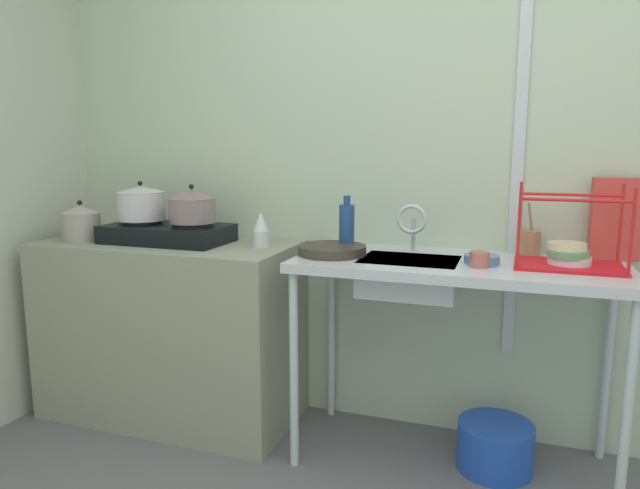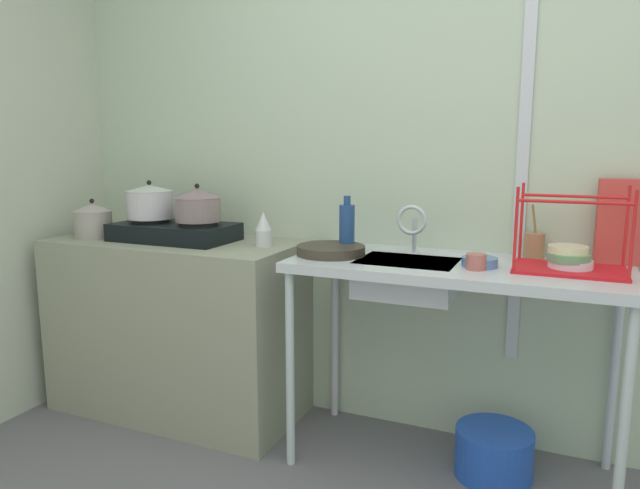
{
  "view_description": "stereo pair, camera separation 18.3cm",
  "coord_description": "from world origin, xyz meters",
  "px_view_note": "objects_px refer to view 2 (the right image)",
  "views": [
    {
      "loc": [
        0.25,
        -1.04,
        1.35
      ],
      "look_at": [
        -0.57,
        1.31,
        0.92
      ],
      "focal_mm": 32.25,
      "sensor_mm": 36.0,
      "label": 1
    },
    {
      "loc": [
        0.42,
        -0.98,
        1.35
      ],
      "look_at": [
        -0.57,
        1.31,
        0.92
      ],
      "focal_mm": 32.25,
      "sensor_mm": 36.0,
      "label": 2
    }
  ],
  "objects_px": {
    "pot_beside_stove": "(93,220)",
    "faucet": "(412,223)",
    "stove": "(175,231)",
    "small_bowl_on_drainboard": "(480,262)",
    "pot_on_left_burner": "(150,202)",
    "frying_pan": "(331,250)",
    "utensil_jar": "(534,245)",
    "pot_on_right_burner": "(198,205)",
    "dish_rack": "(569,259)",
    "cup_by_rack": "(476,262)",
    "cereal_box": "(623,222)",
    "bottle_by_sink": "(347,228)",
    "sink_basin": "(407,278)",
    "percolator": "(263,229)",
    "bucket_on_floor": "(494,453)"
  },
  "relations": [
    {
      "from": "stove",
      "to": "bottle_by_sink",
      "type": "relative_size",
      "value": 2.4
    },
    {
      "from": "faucet",
      "to": "utensil_jar",
      "type": "distance_m",
      "value": 0.51
    },
    {
      "from": "utensil_jar",
      "to": "bottle_by_sink",
      "type": "bearing_deg",
      "value": -166.85
    },
    {
      "from": "stove",
      "to": "pot_on_left_burner",
      "type": "relative_size",
      "value": 2.56
    },
    {
      "from": "stove",
      "to": "small_bowl_on_drainboard",
      "type": "height_order",
      "value": "stove"
    },
    {
      "from": "percolator",
      "to": "dish_rack",
      "type": "relative_size",
      "value": 0.41
    },
    {
      "from": "stove",
      "to": "dish_rack",
      "type": "xyz_separation_m",
      "value": [
        1.8,
        0.02,
        0.0
      ]
    },
    {
      "from": "stove",
      "to": "small_bowl_on_drainboard",
      "type": "xyz_separation_m",
      "value": [
        1.48,
        -0.04,
        -0.03
      ]
    },
    {
      "from": "faucet",
      "to": "utensil_jar",
      "type": "bearing_deg",
      "value": 14.99
    },
    {
      "from": "frying_pan",
      "to": "cereal_box",
      "type": "xyz_separation_m",
      "value": [
        1.13,
        0.28,
        0.15
      ]
    },
    {
      "from": "dish_rack",
      "to": "pot_beside_stove",
      "type": "bearing_deg",
      "value": -177.21
    },
    {
      "from": "cup_by_rack",
      "to": "cereal_box",
      "type": "height_order",
      "value": "cereal_box"
    },
    {
      "from": "cereal_box",
      "to": "cup_by_rack",
      "type": "bearing_deg",
      "value": -150.73
    },
    {
      "from": "pot_on_left_burner",
      "to": "stove",
      "type": "bearing_deg",
      "value": 0.0
    },
    {
      "from": "frying_pan",
      "to": "dish_rack",
      "type": "height_order",
      "value": "dish_rack"
    },
    {
      "from": "stove",
      "to": "frying_pan",
      "type": "height_order",
      "value": "stove"
    },
    {
      "from": "pot_on_right_burner",
      "to": "sink_basin",
      "type": "height_order",
      "value": "pot_on_right_burner"
    },
    {
      "from": "pot_beside_stove",
      "to": "faucet",
      "type": "distance_m",
      "value": 1.62
    },
    {
      "from": "pot_beside_stove",
      "to": "cup_by_rack",
      "type": "height_order",
      "value": "pot_beside_stove"
    },
    {
      "from": "faucet",
      "to": "small_bowl_on_drainboard",
      "type": "relative_size",
      "value": 1.57
    },
    {
      "from": "cereal_box",
      "to": "bucket_on_floor",
      "type": "relative_size",
      "value": 1.07
    },
    {
      "from": "pot_beside_stove",
      "to": "sink_basin",
      "type": "distance_m",
      "value": 1.63
    },
    {
      "from": "sink_basin",
      "to": "stove",
      "type": "bearing_deg",
      "value": 178.43
    },
    {
      "from": "dish_rack",
      "to": "cereal_box",
      "type": "relative_size",
      "value": 1.18
    },
    {
      "from": "pot_on_right_burner",
      "to": "frying_pan",
      "type": "distance_m",
      "value": 0.73
    },
    {
      "from": "pot_on_left_burner",
      "to": "dish_rack",
      "type": "bearing_deg",
      "value": 0.46
    },
    {
      "from": "percolator",
      "to": "cereal_box",
      "type": "xyz_separation_m",
      "value": [
        1.5,
        0.21,
        0.09
      ]
    },
    {
      "from": "dish_rack",
      "to": "bottle_by_sink",
      "type": "relative_size",
      "value": 1.59
    },
    {
      "from": "pot_on_left_burner",
      "to": "cup_by_rack",
      "type": "height_order",
      "value": "pot_on_left_burner"
    },
    {
      "from": "sink_basin",
      "to": "pot_on_right_burner",
      "type": "bearing_deg",
      "value": 178.21
    },
    {
      "from": "pot_on_left_burner",
      "to": "cup_by_rack",
      "type": "relative_size",
      "value": 3.07
    },
    {
      "from": "pot_on_right_burner",
      "to": "cereal_box",
      "type": "bearing_deg",
      "value": 7.33
    },
    {
      "from": "sink_basin",
      "to": "bottle_by_sink",
      "type": "relative_size",
      "value": 1.6
    },
    {
      "from": "dish_rack",
      "to": "pot_on_right_burner",
      "type": "bearing_deg",
      "value": -179.46
    },
    {
      "from": "pot_on_right_burner",
      "to": "small_bowl_on_drainboard",
      "type": "xyz_separation_m",
      "value": [
        1.33,
        -0.04,
        -0.17
      ]
    },
    {
      "from": "bucket_on_floor",
      "to": "pot_on_right_burner",
      "type": "bearing_deg",
      "value": 179.97
    },
    {
      "from": "dish_rack",
      "to": "stove",
      "type": "bearing_deg",
      "value": -179.5
    },
    {
      "from": "cup_by_rack",
      "to": "small_bowl_on_drainboard",
      "type": "bearing_deg",
      "value": 85.31
    },
    {
      "from": "pot_beside_stove",
      "to": "bucket_on_floor",
      "type": "bearing_deg",
      "value": 2.64
    },
    {
      "from": "cereal_box",
      "to": "utensil_jar",
      "type": "relative_size",
      "value": 1.5
    },
    {
      "from": "percolator",
      "to": "dish_rack",
      "type": "distance_m",
      "value": 1.31
    },
    {
      "from": "bottle_by_sink",
      "to": "bucket_on_floor",
      "type": "bearing_deg",
      "value": -4.28
    },
    {
      "from": "faucet",
      "to": "pot_on_right_burner",
      "type": "bearing_deg",
      "value": -174.54
    },
    {
      "from": "stove",
      "to": "utensil_jar",
      "type": "relative_size",
      "value": 2.65
    },
    {
      "from": "percolator",
      "to": "faucet",
      "type": "xyz_separation_m",
      "value": [
        0.69,
        0.07,
        0.06
      ]
    },
    {
      "from": "frying_pan",
      "to": "utensil_jar",
      "type": "height_order",
      "value": "utensil_jar"
    },
    {
      "from": "stove",
      "to": "cereal_box",
      "type": "height_order",
      "value": "cereal_box"
    },
    {
      "from": "utensil_jar",
      "to": "small_bowl_on_drainboard",
      "type": "bearing_deg",
      "value": -124.39
    },
    {
      "from": "percolator",
      "to": "small_bowl_on_drainboard",
      "type": "bearing_deg",
      "value": -3.79
    },
    {
      "from": "cup_by_rack",
      "to": "bottle_by_sink",
      "type": "relative_size",
      "value": 0.31
    }
  ]
}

